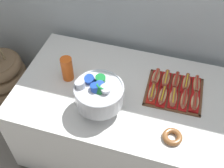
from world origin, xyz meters
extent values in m
plane|color=gray|center=(0.00, 0.00, 0.00)|extent=(10.00, 10.00, 0.00)
cube|color=white|center=(0.00, 0.00, 0.39)|extent=(1.57, 0.95, 0.70)
cylinder|color=black|center=(-0.67, -0.36, 0.02)|extent=(0.05, 0.05, 0.04)
cylinder|color=black|center=(-0.67, 0.36, 0.02)|extent=(0.05, 0.05, 0.04)
cylinder|color=black|center=(0.67, 0.36, 0.02)|extent=(0.05, 0.05, 0.04)
cylinder|color=#896B4C|center=(-1.29, 0.23, 0.25)|extent=(0.37, 0.37, 0.49)
torus|color=#896B4C|center=(-1.29, 0.23, 0.06)|extent=(0.52, 0.52, 0.11)
torus|color=#896B4C|center=(-1.29, 0.23, 0.18)|extent=(0.53, 0.53, 0.11)
torus|color=#896B4C|center=(-1.29, 0.23, 0.31)|extent=(0.50, 0.50, 0.11)
cube|color=brown|center=(0.36, 0.10, 0.75)|extent=(0.42, 0.37, 0.01)
cube|color=brown|center=(0.37, -0.07, 0.75)|extent=(0.41, 0.03, 0.01)
cube|color=brown|center=(0.36, 0.27, 0.75)|extent=(0.41, 0.03, 0.01)
cube|color=brown|center=(0.17, 0.09, 0.75)|extent=(0.03, 0.36, 0.01)
cube|color=brown|center=(0.56, 0.11, 0.75)|extent=(0.03, 0.36, 0.01)
cube|color=red|center=(0.22, 0.01, 0.76)|extent=(0.07, 0.16, 0.02)
ellipsoid|color=beige|center=(0.22, 0.01, 0.78)|extent=(0.06, 0.15, 0.04)
cylinder|color=brown|center=(0.22, 0.01, 0.80)|extent=(0.04, 0.14, 0.03)
cylinder|color=yellow|center=(0.22, 0.01, 0.81)|extent=(0.01, 0.12, 0.01)
cube|color=#B21414|center=(0.29, 0.02, 0.76)|extent=(0.07, 0.18, 0.02)
ellipsoid|color=#E0BC7F|center=(0.29, 0.02, 0.78)|extent=(0.06, 0.17, 0.04)
cylinder|color=brown|center=(0.29, 0.02, 0.79)|extent=(0.03, 0.16, 0.03)
cylinder|color=yellow|center=(0.29, 0.02, 0.80)|extent=(0.01, 0.14, 0.01)
cube|color=red|center=(0.37, 0.02, 0.76)|extent=(0.07, 0.17, 0.02)
ellipsoid|color=#E0BC7F|center=(0.37, 0.02, 0.78)|extent=(0.06, 0.16, 0.04)
cylinder|color=#A8563D|center=(0.37, 0.02, 0.79)|extent=(0.04, 0.16, 0.03)
cylinder|color=yellow|center=(0.37, 0.02, 0.80)|extent=(0.02, 0.13, 0.01)
cube|color=red|center=(0.44, 0.02, 0.76)|extent=(0.06, 0.17, 0.02)
ellipsoid|color=tan|center=(0.44, 0.02, 0.78)|extent=(0.05, 0.16, 0.04)
cylinder|color=#9E4C38|center=(0.44, 0.02, 0.79)|extent=(0.03, 0.15, 0.03)
cylinder|color=red|center=(0.44, 0.02, 0.81)|extent=(0.01, 0.13, 0.01)
cube|color=red|center=(0.52, 0.02, 0.76)|extent=(0.07, 0.15, 0.02)
ellipsoid|color=beige|center=(0.52, 0.02, 0.78)|extent=(0.06, 0.14, 0.04)
cylinder|color=brown|center=(0.52, 0.02, 0.79)|extent=(0.03, 0.14, 0.03)
cylinder|color=red|center=(0.52, 0.02, 0.80)|extent=(0.01, 0.12, 0.01)
cube|color=#B21414|center=(0.21, 0.18, 0.76)|extent=(0.07, 0.17, 0.02)
ellipsoid|color=#E0BC7F|center=(0.21, 0.18, 0.78)|extent=(0.06, 0.15, 0.04)
cylinder|color=#A8563D|center=(0.21, 0.18, 0.79)|extent=(0.03, 0.14, 0.03)
cylinder|color=red|center=(0.21, 0.18, 0.81)|extent=(0.01, 0.12, 0.01)
cube|color=#B21414|center=(0.29, 0.18, 0.76)|extent=(0.07, 0.17, 0.02)
ellipsoid|color=tan|center=(0.29, 0.18, 0.78)|extent=(0.05, 0.16, 0.04)
cylinder|color=#A8563D|center=(0.29, 0.18, 0.79)|extent=(0.03, 0.16, 0.03)
cylinder|color=yellow|center=(0.29, 0.18, 0.80)|extent=(0.01, 0.13, 0.01)
cube|color=#B21414|center=(0.36, 0.18, 0.76)|extent=(0.06, 0.17, 0.02)
ellipsoid|color=#E0BC7F|center=(0.36, 0.18, 0.78)|extent=(0.05, 0.16, 0.04)
cylinder|color=brown|center=(0.36, 0.18, 0.79)|extent=(0.03, 0.15, 0.03)
cylinder|color=red|center=(0.36, 0.18, 0.81)|extent=(0.01, 0.13, 0.01)
cube|color=red|center=(0.44, 0.19, 0.76)|extent=(0.07, 0.17, 0.02)
ellipsoid|color=tan|center=(0.44, 0.19, 0.78)|extent=(0.05, 0.16, 0.04)
cylinder|color=brown|center=(0.44, 0.19, 0.79)|extent=(0.03, 0.16, 0.03)
cylinder|color=yellow|center=(0.44, 0.19, 0.81)|extent=(0.01, 0.13, 0.01)
cube|color=red|center=(0.51, 0.19, 0.76)|extent=(0.07, 0.18, 0.02)
ellipsoid|color=tan|center=(0.51, 0.19, 0.78)|extent=(0.06, 0.17, 0.04)
cylinder|color=#A8563D|center=(0.51, 0.19, 0.80)|extent=(0.04, 0.15, 0.03)
cylinder|color=red|center=(0.51, 0.19, 0.81)|extent=(0.02, 0.13, 0.01)
cylinder|color=silver|center=(-0.10, -0.21, 0.75)|extent=(0.19, 0.19, 0.02)
cone|color=silver|center=(-0.10, -0.21, 0.80)|extent=(0.07, 0.07, 0.07)
cylinder|color=silver|center=(-0.10, -0.21, 0.90)|extent=(0.32, 0.32, 0.14)
torus|color=silver|center=(-0.10, -0.21, 0.97)|extent=(0.33, 0.33, 0.02)
cylinder|color=#B7BCC6|center=(-0.06, -0.22, 0.95)|extent=(0.10, 0.10, 0.14)
cylinder|color=#1E47B2|center=(-0.10, -0.19, 0.95)|extent=(0.09, 0.11, 0.14)
cylinder|color=#197A33|center=(-0.11, -0.15, 0.95)|extent=(0.10, 0.10, 0.13)
cylinder|color=#1E47B2|center=(-0.17, -0.16, 0.95)|extent=(0.09, 0.11, 0.14)
cylinder|color=#B7BCC6|center=(-0.22, -0.23, 0.95)|extent=(0.10, 0.09, 0.13)
cylinder|color=#1E47B2|center=(-0.11, -0.23, 0.95)|extent=(0.10, 0.09, 0.13)
cylinder|color=#197A33|center=(-0.09, -0.23, 0.95)|extent=(0.11, 0.12, 0.15)
cylinder|color=#EA5B19|center=(-0.43, 0.01, 0.80)|extent=(0.08, 0.08, 0.11)
cylinder|color=#EA5B19|center=(-0.43, 0.01, 0.82)|extent=(0.09, 0.09, 0.11)
cylinder|color=#EA5B19|center=(-0.43, 0.01, 0.84)|extent=(0.09, 0.09, 0.11)
cylinder|color=#EA5B19|center=(-0.43, 0.01, 0.86)|extent=(0.09, 0.09, 0.11)
cylinder|color=#EA5B19|center=(-0.43, 0.01, 0.88)|extent=(0.09, 0.09, 0.11)
torus|color=brown|center=(0.41, -0.29, 0.76)|extent=(0.13, 0.13, 0.04)
camera|label=1|loc=(0.33, -1.34, 2.36)|focal=46.38mm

